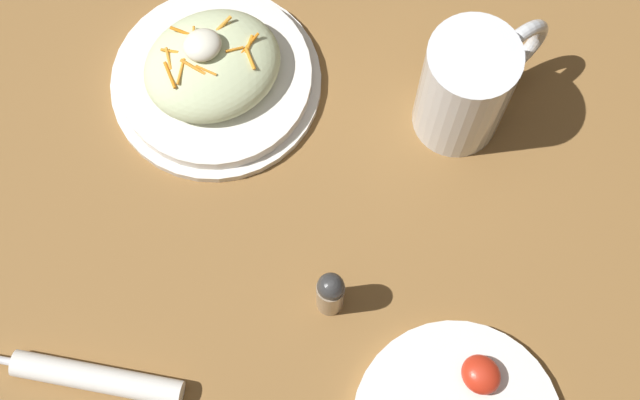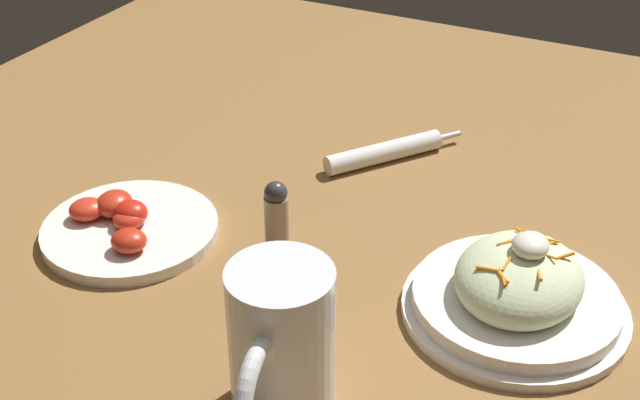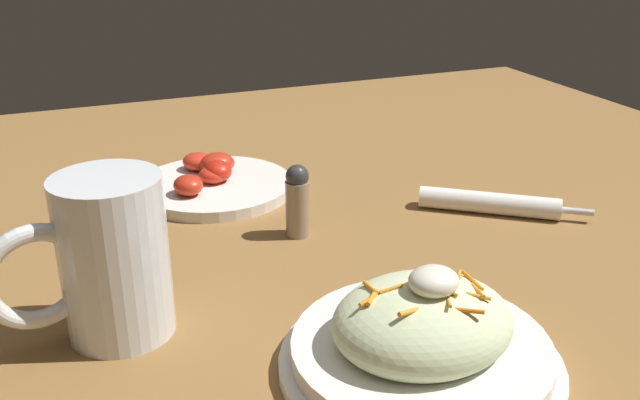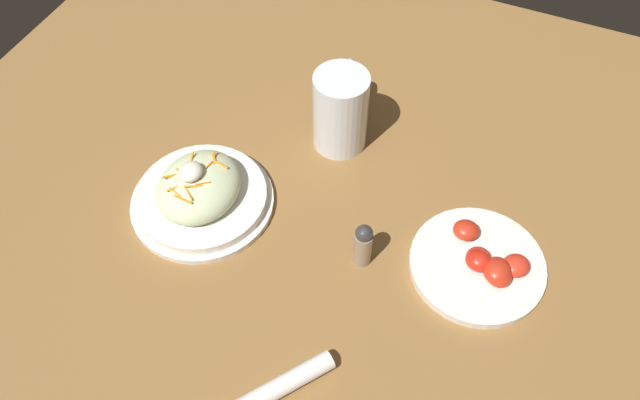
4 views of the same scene
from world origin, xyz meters
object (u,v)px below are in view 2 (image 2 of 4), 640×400
salad_plate (517,291)px  beer_mug (280,353)px  napkin_roll (385,152)px  tomato_plate (126,225)px  salt_shaker (276,215)px

salad_plate → beer_mug: (-0.21, 0.14, 0.03)m
napkin_roll → tomato_plate: tomato_plate is taller
napkin_roll → tomato_plate: bearing=146.2°
tomato_plate → napkin_roll: bearing=-33.8°
beer_mug → napkin_roll: bearing=11.7°
tomato_plate → salt_shaker: 0.17m
beer_mug → salad_plate: bearing=-34.1°
salad_plate → salt_shaker: size_ratio=2.71×
tomato_plate → salt_shaker: (0.05, -0.16, 0.03)m
salad_plate → tomato_plate: size_ratio=1.13×
napkin_roll → salt_shaker: bearing=172.7°
napkin_roll → tomato_plate: size_ratio=0.86×
salad_plate → tomato_plate: 0.43m
salad_plate → napkin_roll: salad_plate is taller
tomato_plate → salad_plate: bearing=-82.2°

